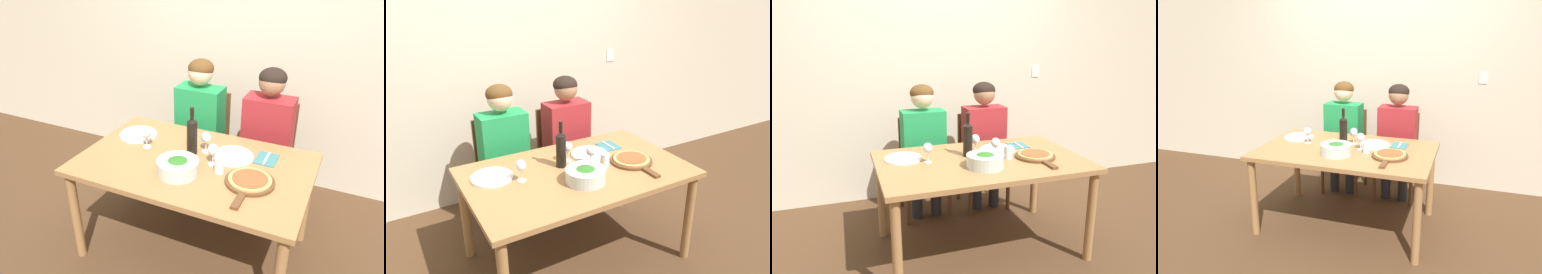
{
  "view_description": "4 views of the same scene",
  "coord_description": "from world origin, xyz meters",
  "views": [
    {
      "loc": [
        0.9,
        -1.95,
        1.99
      ],
      "look_at": [
        -0.07,
        0.12,
        0.84
      ],
      "focal_mm": 35.0,
      "sensor_mm": 36.0,
      "label": 1
    },
    {
      "loc": [
        -1.16,
        -2.01,
        1.91
      ],
      "look_at": [
        0.1,
        0.15,
        0.91
      ],
      "focal_mm": 35.0,
      "sensor_mm": 36.0,
      "label": 2
    },
    {
      "loc": [
        -0.96,
        -2.47,
        1.61
      ],
      "look_at": [
        -0.09,
        0.11,
        0.88
      ],
      "focal_mm": 35.0,
      "sensor_mm": 36.0,
      "label": 3
    },
    {
      "loc": [
        1.02,
        -2.95,
        1.75
      ],
      "look_at": [
        -0.02,
        0.16,
        0.79
      ],
      "focal_mm": 35.0,
      "sensor_mm": 36.0,
      "label": 4
    }
  ],
  "objects": [
    {
      "name": "water_tumbler",
      "position": [
        0.2,
        -0.05,
        0.78
      ],
      "size": [
        0.07,
        0.07,
        0.1
      ],
      "color": "silver",
      "rests_on": "dining_table"
    },
    {
      "name": "chair_right",
      "position": [
        0.31,
        0.81,
        0.48
      ],
      "size": [
        0.42,
        0.42,
        0.89
      ],
      "color": "brown",
      "rests_on": "ground"
    },
    {
      "name": "dinner_plate_right",
      "position": [
        0.21,
        0.17,
        0.74
      ],
      "size": [
        0.28,
        0.28,
        0.02
      ],
      "color": "white",
      "rests_on": "dining_table"
    },
    {
      "name": "dining_table",
      "position": [
        0.0,
        0.0,
        0.65
      ],
      "size": [
        1.53,
        0.96,
        0.73
      ],
      "color": "#9E7042",
      "rests_on": "ground"
    },
    {
      "name": "dinner_plate_left",
      "position": [
        -0.55,
        0.18,
        0.74
      ],
      "size": [
        0.28,
        0.28,
        0.02
      ],
      "color": "white",
      "rests_on": "dining_table"
    },
    {
      "name": "person_woman",
      "position": [
        -0.28,
        0.7,
        0.73
      ],
      "size": [
        0.47,
        0.51,
        1.22
      ],
      "color": "#28282D",
      "rests_on": "ground"
    },
    {
      "name": "ground_plane",
      "position": [
        0.0,
        0.0,
        0.0
      ],
      "size": [
        40.0,
        40.0,
        0.0
      ],
      "primitive_type": "plane",
      "color": "#4C331E"
    },
    {
      "name": "person_man",
      "position": [
        0.31,
        0.7,
        0.73
      ],
      "size": [
        0.47,
        0.51,
        1.22
      ],
      "color": "#28282D",
      "rests_on": "ground"
    },
    {
      "name": "wine_glass_centre",
      "position": [
        0.02,
        0.16,
        0.84
      ],
      "size": [
        0.07,
        0.07,
        0.15
      ],
      "color": "silver",
      "rests_on": "dining_table"
    },
    {
      "name": "wine_bottle",
      "position": [
        -0.06,
        0.11,
        0.87
      ],
      "size": [
        0.07,
        0.07,
        0.34
      ],
      "color": "black",
      "rests_on": "dining_table"
    },
    {
      "name": "wine_glass_left",
      "position": [
        -0.39,
        0.05,
        0.84
      ],
      "size": [
        0.07,
        0.07,
        0.15
      ],
      "color": "silver",
      "rests_on": "dining_table"
    },
    {
      "name": "fork_on_napkin",
      "position": [
        0.43,
        0.23,
        0.73
      ],
      "size": [
        0.14,
        0.18,
        0.01
      ],
      "color": "#387075",
      "rests_on": "dining_table"
    },
    {
      "name": "wine_glass_right",
      "position": [
        0.13,
        0.02,
        0.84
      ],
      "size": [
        0.07,
        0.07,
        0.15
      ],
      "color": "silver",
      "rests_on": "dining_table"
    },
    {
      "name": "back_wall",
      "position": [
        0.0,
        1.24,
        1.35
      ],
      "size": [
        10.0,
        0.06,
        2.7
      ],
      "color": "beige",
      "rests_on": "ground"
    },
    {
      "name": "pizza_on_board",
      "position": [
        0.41,
        -0.09,
        0.75
      ],
      "size": [
        0.3,
        0.44,
        0.04
      ],
      "color": "brown",
      "rests_on": "dining_table"
    },
    {
      "name": "broccoli_bowl",
      "position": [
        -0.03,
        -0.17,
        0.78
      ],
      "size": [
        0.26,
        0.26,
        0.1
      ],
      "color": "silver",
      "rests_on": "dining_table"
    },
    {
      "name": "chair_left",
      "position": [
        -0.28,
        0.81,
        0.48
      ],
      "size": [
        0.42,
        0.42,
        0.89
      ],
      "color": "brown",
      "rests_on": "ground"
    }
  ]
}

